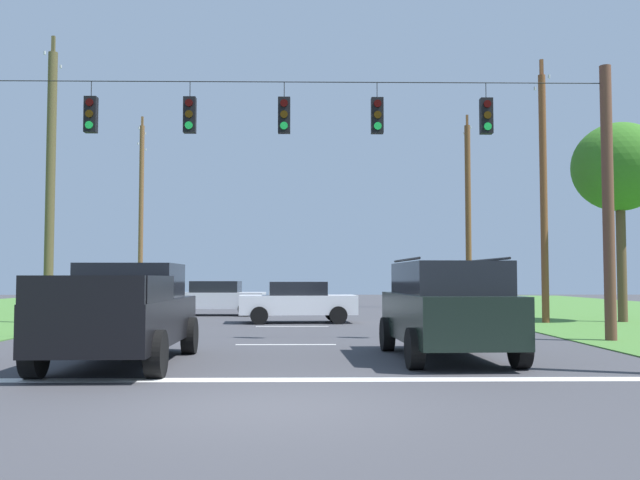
% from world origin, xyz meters
% --- Properties ---
extents(ground_plane, '(120.00, 120.00, 0.00)m').
position_xyz_m(ground_plane, '(0.00, 0.00, 0.00)').
color(ground_plane, '#3D3D42').
extents(stop_bar_stripe, '(14.20, 0.45, 0.01)m').
position_xyz_m(stop_bar_stripe, '(0.00, 2.30, 0.00)').
color(stop_bar_stripe, white).
rests_on(stop_bar_stripe, ground).
extents(lane_dash_0, '(2.50, 0.15, 0.01)m').
position_xyz_m(lane_dash_0, '(0.00, 8.30, 0.00)').
color(lane_dash_0, white).
rests_on(lane_dash_0, ground).
extents(lane_dash_1, '(2.50, 0.15, 0.01)m').
position_xyz_m(lane_dash_1, '(0.00, 14.80, 0.00)').
color(lane_dash_1, white).
rests_on(lane_dash_1, ground).
extents(lane_dash_2, '(2.50, 0.15, 0.01)m').
position_xyz_m(lane_dash_2, '(0.00, 22.09, 0.00)').
color(lane_dash_2, white).
rests_on(lane_dash_2, ground).
extents(lane_dash_3, '(2.50, 0.15, 0.01)m').
position_xyz_m(lane_dash_3, '(0.00, 26.80, 0.00)').
color(lane_dash_3, white).
rests_on(lane_dash_3, ground).
extents(lane_dash_4, '(2.50, 0.15, 0.01)m').
position_xyz_m(lane_dash_4, '(0.00, 32.67, 0.00)').
color(lane_dash_4, white).
rests_on(lane_dash_4, ground).
extents(overhead_signal_span, '(16.90, 0.31, 7.33)m').
position_xyz_m(overhead_signal_span, '(0.14, 9.06, 4.20)').
color(overhead_signal_span, brown).
rests_on(overhead_signal_span, ground).
extents(pickup_truck, '(2.37, 5.44, 1.95)m').
position_xyz_m(pickup_truck, '(-3.00, 4.44, 0.97)').
color(pickup_truck, black).
rests_on(pickup_truck, ground).
extents(suv_black, '(2.37, 4.88, 2.05)m').
position_xyz_m(suv_black, '(3.40, 5.17, 1.06)').
color(suv_black, black).
rests_on(suv_black, ground).
extents(distant_car_crossing_white, '(4.42, 2.26, 1.52)m').
position_xyz_m(distant_car_crossing_white, '(0.15, 16.78, 0.79)').
color(distant_car_crossing_white, silver).
rests_on(distant_car_crossing_white, ground).
extents(distant_car_oncoming, '(4.35, 2.12, 1.52)m').
position_xyz_m(distant_car_oncoming, '(-3.57, 21.97, 0.79)').
color(distant_car_oncoming, silver).
rests_on(distant_car_oncoming, ground).
extents(distant_car_far_parked, '(2.05, 4.31, 1.52)m').
position_xyz_m(distant_car_far_parked, '(-9.96, 24.37, 0.79)').
color(distant_car_far_parked, silver).
rests_on(distant_car_far_parked, ground).
extents(utility_pole_mid_right, '(0.27, 1.67, 9.80)m').
position_xyz_m(utility_pole_mid_right, '(9.24, 16.27, 4.79)').
color(utility_pole_mid_right, brown).
rests_on(utility_pole_mid_right, ground).
extents(utility_pole_far_right, '(0.32, 1.67, 10.70)m').
position_xyz_m(utility_pole_far_right, '(9.34, 28.88, 5.19)').
color(utility_pole_far_right, brown).
rests_on(utility_pole_far_right, ground).
extents(utility_pole_mid_left, '(0.34, 1.70, 10.63)m').
position_xyz_m(utility_pole_mid_left, '(-8.92, 16.38, 5.13)').
color(utility_pole_mid_left, brown).
rests_on(utility_pole_mid_left, ground).
extents(utility_pole_far_left, '(0.26, 1.84, 10.74)m').
position_xyz_m(utility_pole_far_left, '(-8.83, 29.78, 5.45)').
color(utility_pole_far_left, brown).
rests_on(utility_pole_far_left, ground).
extents(tree_roadside_right, '(3.50, 3.50, 7.51)m').
position_xyz_m(tree_roadside_right, '(12.27, 16.69, 5.79)').
color(tree_roadside_right, brown).
rests_on(tree_roadside_right, ground).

